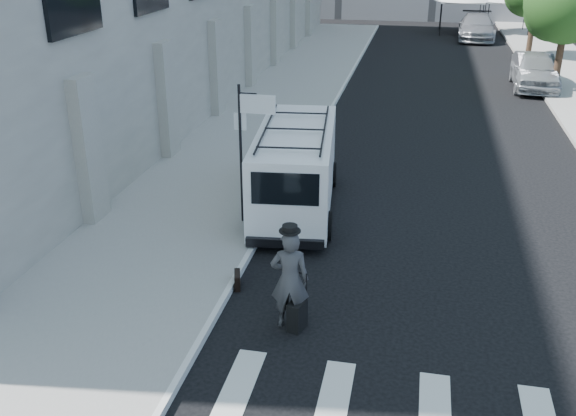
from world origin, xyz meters
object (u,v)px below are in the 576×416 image
at_px(parked_car_c, 477,27).
at_px(businessman, 290,280).
at_px(briefcase, 237,280).
at_px(suitcase, 297,315).
at_px(cargo_van, 296,167).
at_px(parked_car_b, 534,71).
at_px(parked_car_a, 535,70).

bearing_deg(parked_car_c, businessman, -96.50).
height_order(briefcase, suitcase, suitcase).
height_order(cargo_van, parked_car_b, cargo_van).
bearing_deg(briefcase, parked_car_c, 63.11).
bearing_deg(cargo_van, parked_car_a, 56.69).
height_order(suitcase, parked_car_a, parked_car_a).
distance_m(briefcase, parked_car_c, 35.90).
distance_m(businessman, briefcase, 1.98).
distance_m(businessman, cargo_van, 5.73).
height_order(businessman, suitcase, businessman).
height_order(businessman, briefcase, businessman).
distance_m(businessman, parked_car_c, 36.81).
xyz_separation_m(businessman, suitcase, (0.16, -0.09, -0.70)).
relative_size(suitcase, parked_car_c, 0.20).
bearing_deg(parked_car_b, parked_car_c, 97.38).
xyz_separation_m(cargo_van, parked_car_a, (8.32, 16.17, -0.30)).
height_order(businessman, parked_car_c, businessman).
xyz_separation_m(suitcase, parked_car_a, (7.17, 21.90, 0.55)).
bearing_deg(briefcase, cargo_van, 69.35).
distance_m(briefcase, parked_car_b, 22.74).
relative_size(briefcase, suitcase, 0.39).
distance_m(businessman, suitcase, 0.72).
bearing_deg(suitcase, briefcase, 155.97).
bearing_deg(parked_car_b, briefcase, -112.33).
relative_size(briefcase, parked_car_c, 0.08).
distance_m(parked_car_a, parked_car_b, 0.37).
bearing_deg(suitcase, parked_car_c, 96.95).
xyz_separation_m(businessman, parked_car_b, (7.33, 22.17, -0.22)).
bearing_deg(businessman, parked_car_c, -105.58).
bearing_deg(parked_car_a, suitcase, -105.95).
bearing_deg(briefcase, businessman, -56.15).
bearing_deg(suitcase, businessman, 165.54).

